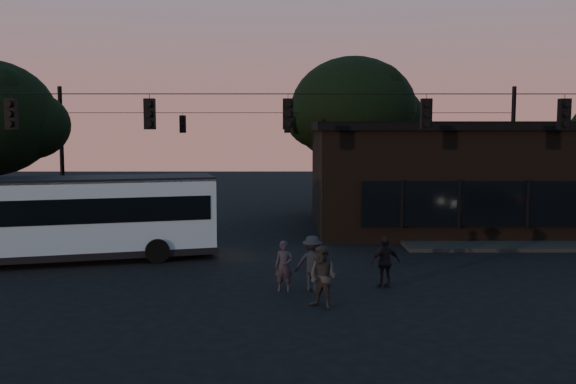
{
  "coord_description": "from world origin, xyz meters",
  "views": [
    {
      "loc": [
        -0.06,
        -16.99,
        5.06
      ],
      "look_at": [
        0.0,
        4.0,
        3.0
      ],
      "focal_mm": 40.0,
      "sensor_mm": 36.0,
      "label": 1
    }
  ],
  "objects_px": {
    "pedestrian_c": "(385,262)",
    "building": "(462,175)",
    "pedestrian_d": "(312,263)",
    "pedestrian_b": "(323,277)",
    "pedestrian_a": "(284,266)",
    "bus": "(64,215)"
  },
  "relations": [
    {
      "from": "pedestrian_c",
      "to": "building",
      "type": "bearing_deg",
      "value": -128.51
    },
    {
      "from": "pedestrian_c",
      "to": "pedestrian_d",
      "type": "bearing_deg",
      "value": -5.57
    },
    {
      "from": "pedestrian_b",
      "to": "pedestrian_c",
      "type": "bearing_deg",
      "value": 84.84
    },
    {
      "from": "pedestrian_a",
      "to": "pedestrian_d",
      "type": "xyz_separation_m",
      "value": [
        0.89,
        0.09,
        0.07
      ]
    },
    {
      "from": "building",
      "to": "pedestrian_a",
      "type": "xyz_separation_m",
      "value": [
        -9.13,
        -13.25,
        -1.91
      ]
    },
    {
      "from": "building",
      "to": "pedestrian_b",
      "type": "xyz_separation_m",
      "value": [
        -8.03,
        -15.16,
        -1.82
      ]
    },
    {
      "from": "pedestrian_a",
      "to": "pedestrian_c",
      "type": "relative_size",
      "value": 0.96
    },
    {
      "from": "bus",
      "to": "pedestrian_a",
      "type": "height_order",
      "value": "bus"
    },
    {
      "from": "pedestrian_b",
      "to": "pedestrian_c",
      "type": "relative_size",
      "value": 1.07
    },
    {
      "from": "pedestrian_d",
      "to": "pedestrian_c",
      "type": "bearing_deg",
      "value": -158.56
    },
    {
      "from": "bus",
      "to": "pedestrian_b",
      "type": "height_order",
      "value": "bus"
    },
    {
      "from": "pedestrian_b",
      "to": "pedestrian_d",
      "type": "bearing_deg",
      "value": 133.18
    },
    {
      "from": "bus",
      "to": "pedestrian_c",
      "type": "xyz_separation_m",
      "value": [
        11.68,
        -4.15,
        -0.98
      ]
    },
    {
      "from": "building",
      "to": "pedestrian_d",
      "type": "relative_size",
      "value": 8.86
    },
    {
      "from": "building",
      "to": "pedestrian_a",
      "type": "bearing_deg",
      "value": -124.56
    },
    {
      "from": "pedestrian_b",
      "to": "bus",
      "type": "bearing_deg",
      "value": -177.0
    },
    {
      "from": "bus",
      "to": "pedestrian_d",
      "type": "xyz_separation_m",
      "value": [
        9.33,
        -4.49,
        -0.94
      ]
    },
    {
      "from": "pedestrian_a",
      "to": "pedestrian_b",
      "type": "relative_size",
      "value": 0.89
    },
    {
      "from": "pedestrian_c",
      "to": "pedestrian_d",
      "type": "relative_size",
      "value": 0.95
    },
    {
      "from": "pedestrian_a",
      "to": "pedestrian_c",
      "type": "height_order",
      "value": "pedestrian_c"
    },
    {
      "from": "building",
      "to": "pedestrian_b",
      "type": "bearing_deg",
      "value": -117.91
    },
    {
      "from": "bus",
      "to": "pedestrian_d",
      "type": "distance_m",
      "value": 10.4
    }
  ]
}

